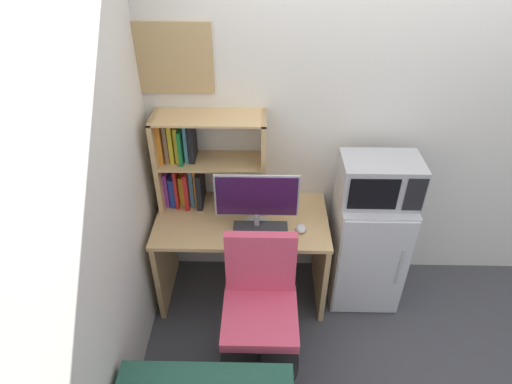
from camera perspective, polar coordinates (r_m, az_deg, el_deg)
name	(u,v)px	position (r m, az deg, el deg)	size (l,w,h in m)	color
wall_back	(441,125)	(3.22, 23.21, 8.12)	(6.40, 0.04, 2.60)	silver
wall_left	(47,312)	(1.89, -25.77, -14.06)	(0.04, 4.40, 2.60)	silver
desk	(242,243)	(3.16, -1.81, -6.68)	(1.20, 0.63, 0.73)	tan
hutch_bookshelf	(195,162)	(3.01, -8.03, 3.96)	(0.75, 0.28, 0.69)	tan
monitor	(257,199)	(2.80, 0.09, -0.97)	(0.55, 0.21, 0.42)	#B7B7BC
keyboard	(260,229)	(2.91, 0.58, -4.95)	(0.37, 0.16, 0.02)	#333338
computer_mouse	(301,228)	(2.92, 5.93, -4.79)	(0.07, 0.09, 0.04)	silver
mini_fridge	(366,248)	(3.31, 14.31, -7.12)	(0.50, 0.49, 0.90)	silver
microwave	(380,180)	(2.95, 15.97, 1.54)	(0.52, 0.34, 0.30)	#ADADB2
desk_chair	(260,315)	(2.84, 0.54, -15.84)	(0.53, 0.53, 0.96)	black
wall_corkboard	(162,59)	(2.86, -12.30, 16.79)	(0.63, 0.02, 0.44)	tan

